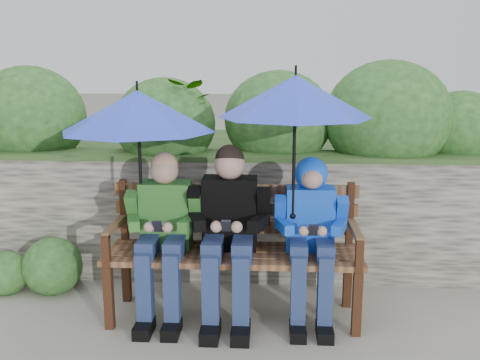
# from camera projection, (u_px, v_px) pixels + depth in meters

# --- Properties ---
(ground) EXTENTS (60.00, 60.00, 0.00)m
(ground) POSITION_uv_depth(u_px,v_px,m) (239.00, 315.00, 3.75)
(ground) COLOR gray
(ground) RESTS_ON ground
(garden_backdrop) EXTENTS (8.00, 2.83, 1.80)m
(garden_backdrop) POSITION_uv_depth(u_px,v_px,m) (246.00, 180.00, 5.18)
(garden_backdrop) COLOR #4A4640
(garden_backdrop) RESTS_ON ground
(park_bench) EXTENTS (1.74, 0.51, 0.92)m
(park_bench) POSITION_uv_depth(u_px,v_px,m) (234.00, 242.00, 3.70)
(park_bench) COLOR #361D0F
(park_bench) RESTS_ON ground
(boy_left) EXTENTS (0.51, 0.59, 1.14)m
(boy_left) POSITION_uv_depth(u_px,v_px,m) (164.00, 228.00, 3.62)
(boy_left) COLOR #386B2C
(boy_left) RESTS_ON ground
(boy_middle) EXTENTS (0.55, 0.64, 1.20)m
(boy_middle) POSITION_uv_depth(u_px,v_px,m) (229.00, 226.00, 3.59)
(boy_middle) COLOR black
(boy_middle) RESTS_ON ground
(boy_right) EXTENTS (0.49, 0.59, 1.12)m
(boy_right) POSITION_uv_depth(u_px,v_px,m) (311.00, 225.00, 3.58)
(boy_right) COLOR blue
(boy_right) RESTS_ON ground
(umbrella_left) EXTENTS (1.04, 1.04, 0.93)m
(umbrella_left) POSITION_uv_depth(u_px,v_px,m) (138.00, 111.00, 3.52)
(umbrella_left) COLOR blue
(umbrella_left) RESTS_ON ground
(umbrella_right) EXTENTS (0.99, 0.99, 1.01)m
(umbrella_right) POSITION_uv_depth(u_px,v_px,m) (295.00, 97.00, 3.40)
(umbrella_right) COLOR blue
(umbrella_right) RESTS_ON ground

